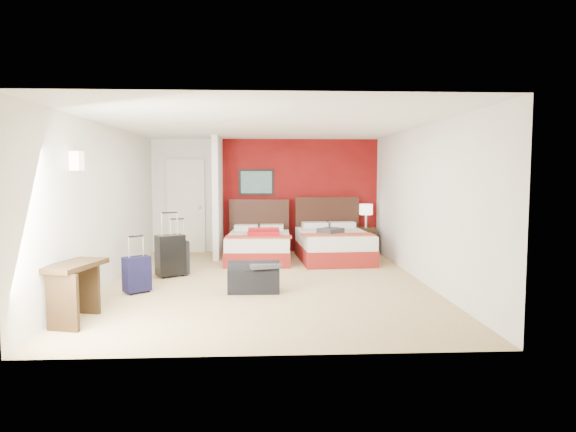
{
  "coord_description": "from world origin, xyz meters",
  "views": [
    {
      "loc": [
        -0.05,
        -7.93,
        1.74
      ],
      "look_at": [
        0.38,
        0.8,
        1.0
      ],
      "focal_mm": 31.27,
      "sensor_mm": 36.0,
      "label": 1
    }
  ],
  "objects": [
    {
      "name": "suitcase_navy",
      "position": [
        -1.9,
        -0.62,
        0.25
      ],
      "size": [
        0.42,
        0.4,
        0.51
      ],
      "primitive_type": "cube",
      "rotation": [
        0.0,
        0.0,
        0.69
      ],
      "color": "black",
      "rests_on": "ground"
    },
    {
      "name": "desk",
      "position": [
        -2.27,
        -2.04,
        0.35
      ],
      "size": [
        0.61,
        0.92,
        0.7
      ],
      "primitive_type": "cube",
      "rotation": [
        0.0,
        0.0,
        -0.24
      ],
      "color": "#322010",
      "rests_on": "ground"
    },
    {
      "name": "jacket_draped",
      "position": [
        -0.04,
        -0.69,
        0.41
      ],
      "size": [
        0.52,
        0.47,
        0.06
      ],
      "primitive_type": "cube",
      "rotation": [
        0.0,
        0.0,
        0.26
      ],
      "color": "#3E3E44",
      "rests_on": "duffel_bag"
    },
    {
      "name": "suitcase_black",
      "position": [
        -1.63,
        0.54,
        0.34
      ],
      "size": [
        0.53,
        0.48,
        0.68
      ],
      "primitive_type": "cube",
      "rotation": [
        0.0,
        0.0,
        0.54
      ],
      "color": "black",
      "rests_on": "ground"
    },
    {
      "name": "nightstand",
      "position": [
        2.17,
        2.77,
        0.29
      ],
      "size": [
        0.45,
        0.45,
        0.57
      ],
      "primitive_type": "cube",
      "rotation": [
        0.0,
        0.0,
        -0.12
      ],
      "color": "black",
      "rests_on": "ground"
    },
    {
      "name": "room_walls",
      "position": [
        -1.4,
        1.42,
        1.26
      ],
      "size": [
        5.02,
        6.52,
        2.5
      ],
      "color": "silver",
      "rests_on": "ground"
    },
    {
      "name": "suitcase_charcoal",
      "position": [
        -1.51,
        0.63,
        0.28
      ],
      "size": [
        0.42,
        0.33,
        0.55
      ],
      "primitive_type": "cube",
      "rotation": [
        0.0,
        0.0,
        0.29
      ],
      "color": "black",
      "rests_on": "ground"
    },
    {
      "name": "bed_right",
      "position": [
        1.36,
        2.01,
        0.29
      ],
      "size": [
        1.45,
        1.99,
        0.58
      ],
      "primitive_type": "cube",
      "rotation": [
        0.0,
        0.0,
        0.06
      ],
      "color": "white",
      "rests_on": "ground"
    },
    {
      "name": "ground",
      "position": [
        0.0,
        0.0,
        0.0
      ],
      "size": [
        6.5,
        6.5,
        0.0
      ],
      "primitive_type": "plane",
      "color": "#D5BB83",
      "rests_on": "ground"
    },
    {
      "name": "duffel_bag",
      "position": [
        -0.19,
        -0.64,
        0.19
      ],
      "size": [
        0.76,
        0.41,
        0.38
      ],
      "primitive_type": "cube",
      "rotation": [
        0.0,
        0.0,
        -0.01
      ],
      "color": "black",
      "rests_on": "ground"
    },
    {
      "name": "entry_door",
      "position": [
        -1.75,
        3.2,
        1.02
      ],
      "size": [
        0.82,
        0.06,
        2.05
      ],
      "primitive_type": "cube",
      "color": "silver",
      "rests_on": "ground"
    },
    {
      "name": "red_accent_panel",
      "position": [
        0.75,
        3.23,
        1.25
      ],
      "size": [
        3.5,
        0.04,
        2.5
      ],
      "primitive_type": "cube",
      "color": "maroon",
      "rests_on": "ground"
    },
    {
      "name": "bed_left",
      "position": [
        -0.14,
        2.05,
        0.27
      ],
      "size": [
        1.3,
        1.81,
        0.53
      ],
      "primitive_type": "cube",
      "rotation": [
        0.0,
        0.0,
        -0.04
      ],
      "color": "silver",
      "rests_on": "ground"
    },
    {
      "name": "jacket_bundle",
      "position": [
        1.26,
        1.71,
        0.63
      ],
      "size": [
        0.57,
        0.56,
        0.11
      ],
      "primitive_type": "cube",
      "rotation": [
        0.0,
        0.0,
        0.76
      ],
      "color": "#3D3C42",
      "rests_on": "bed_right"
    },
    {
      "name": "partition_wall",
      "position": [
        -1.0,
        2.61,
        1.25
      ],
      "size": [
        0.12,
        1.2,
        2.5
      ],
      "primitive_type": "cube",
      "color": "silver",
      "rests_on": "ground"
    },
    {
      "name": "table_lamp",
      "position": [
        2.17,
        2.77,
        0.83
      ],
      "size": [
        0.36,
        0.36,
        0.51
      ],
      "primitive_type": "cylinder",
      "rotation": [
        0.0,
        0.0,
        0.32
      ],
      "color": "silver",
      "rests_on": "nightstand"
    },
    {
      "name": "red_suitcase_open",
      "position": [
        -0.04,
        1.95,
        0.58
      ],
      "size": [
        0.63,
        0.86,
        0.11
      ],
      "primitive_type": "cube",
      "rotation": [
        0.0,
        0.0,
        -0.02
      ],
      "color": "#A10D14",
      "rests_on": "bed_left"
    }
  ]
}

